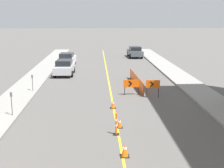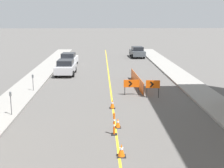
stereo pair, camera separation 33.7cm
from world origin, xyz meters
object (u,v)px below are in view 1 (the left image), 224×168
Objects in this scene: parked_car_curb_near at (64,67)px; traffic_cone_fifth at (120,123)px; traffic_cone_farthest at (113,104)px; arrow_barricade_secondary at (153,85)px; delineator_post_rear at (116,125)px; parked_car_curb_mid at (67,59)px; parked_car_curb_far at (135,52)px; parking_meter_near_curb at (11,99)px; traffic_cone_fourth at (125,150)px; arrow_barricade_primary at (131,84)px; parking_meter_far_curb at (32,79)px.

traffic_cone_fifth is at bearing -71.83° from parked_car_curb_near.
arrow_barricade_secondary reaches higher than traffic_cone_farthest.
parked_car_curb_mid reaches higher than delineator_post_rear.
parking_meter_near_curb is at bearing -114.23° from parked_car_curb_far.
arrow_barricade_secondary is (2.95, 6.29, 0.71)m from traffic_cone_fifth.
traffic_cone_fourth is at bearing -74.83° from parked_car_curb_near.
parked_car_curb_far is at bearing 81.26° from delineator_post_rear.
arrow_barricade_primary is (1.61, 3.48, 0.57)m from traffic_cone_farthest.
arrow_barricade_secondary is at bearing -49.54° from parked_car_curb_near.
traffic_cone_fourth is at bearing -101.97° from arrow_barricade_secondary.
arrow_barricade_secondary is at bearing -11.94° from parking_meter_far_curb.
traffic_cone_fourth is 7.27m from traffic_cone_farthest.
parking_meter_near_curb is (-10.76, -27.11, 0.38)m from parked_car_curb_far.
parked_car_curb_near reaches higher than traffic_cone_fifth.
parked_car_curb_mid is at bearing 83.62° from parking_meter_far_curb.
traffic_cone_farthest is at bearing 89.05° from delineator_post_rear.
traffic_cone_fourth is 10.37m from arrow_barricade_secondary.
parking_meter_near_curb is (-6.12, 3.06, 0.67)m from delineator_post_rear.
parked_car_curb_far reaches higher than arrow_barricade_secondary.
parking_meter_far_curb reaches higher than delineator_post_rear.
traffic_cone_fifth is at bearing -110.32° from arrow_barricade_secondary.
traffic_cone_farthest is 18.58m from parked_car_curb_mid.
traffic_cone_farthest reaches higher than traffic_cone_fourth.
parking_meter_near_curb reaches higher than parking_meter_far_curb.
arrow_barricade_primary is 0.93× the size of parking_meter_far_curb.
arrow_barricade_secondary is at bearing 64.86° from traffic_cone_fifth.
arrow_barricade_secondary is at bearing 24.62° from parking_meter_near_curb.
parked_car_curb_near is (-4.54, 19.38, 0.51)m from traffic_cone_fourth.
traffic_cone_farthest is 4.70m from delineator_post_rear.
arrow_barricade_primary is 0.84× the size of parking_meter_near_curb.
traffic_cone_fourth is 10.87m from arrow_barricade_primary.
arrow_barricade_primary is 0.92× the size of arrow_barricade_secondary.
parking_meter_near_curb is 1.10× the size of parking_meter_far_curb.
parked_car_curb_mid reaches higher than arrow_barricade_secondary.
traffic_cone_fifth is 0.90× the size of traffic_cone_farthest.
parking_meter_near_curb reaches higher than traffic_cone_fourth.
parked_car_curb_near is (-7.54, 9.48, -0.17)m from arrow_barricade_secondary.
traffic_cone_farthest is (-0.17, 3.66, 0.03)m from traffic_cone_fifth.
traffic_cone_fifth is at bearing 89.42° from traffic_cone_fourth.
delineator_post_rear is 0.89× the size of arrow_barricade_secondary.
parking_meter_near_curb is at bearing 153.47° from delineator_post_rear.
parked_car_curb_far is 29.17m from parking_meter_near_curb.
parking_meter_near_curb is at bearing -147.39° from arrow_barricade_primary.
traffic_cone_fourth is 0.14× the size of parked_car_curb_near.
arrow_barricade_primary reaches higher than traffic_cone_farthest.
traffic_cone_fifth is 16.43m from parked_car_curb_near.
parked_car_curb_mid is at bearing 121.89° from arrow_barricade_secondary.
traffic_cone_farthest is at bearing -102.74° from parked_car_curb_far.
traffic_cone_fifth is 6.75m from parking_meter_near_curb.
parked_car_curb_far is (4.56, 25.47, 0.51)m from traffic_cone_farthest.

